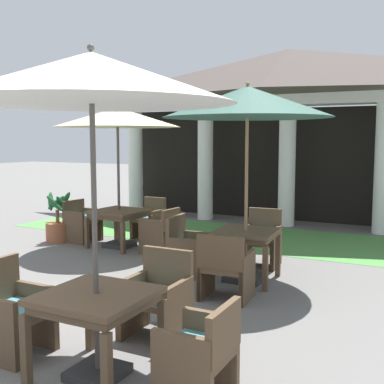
{
  "coord_description": "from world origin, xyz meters",
  "views": [
    {
      "loc": [
        3.18,
        -2.83,
        2.06
      ],
      "look_at": [
        -0.31,
        4.03,
        1.22
      ],
      "focal_mm": 45.29,
      "sensor_mm": 36.0,
      "label": 1
    }
  ],
  "objects_px": {
    "patio_table_near_foreground": "(96,305)",
    "patio_chair_mid_right_east": "(161,231)",
    "patio_umbrella_near_foreground": "(91,80)",
    "patio_chair_near_foreground_east": "(201,356)",
    "patio_umbrella_mid_right": "(117,119)",
    "patio_table_mid_right": "(119,215)",
    "patio_chair_mid_right_north": "(149,220)",
    "patio_chair_mid_left_west": "(188,248)",
    "potted_palm_left_edge": "(58,226)",
    "patio_chair_mid_right_west": "(82,221)",
    "patio_table_mid_left": "(246,237)",
    "patio_chair_mid_left_north": "(261,241)",
    "patio_chair_near_foreground_north": "(157,298)",
    "patio_chair_mid_left_south": "(225,268)",
    "patio_umbrella_mid_left": "(247,104)",
    "patio_chair_near_foreground_west": "(13,313)"
  },
  "relations": [
    {
      "from": "patio_table_near_foreground",
      "to": "patio_table_mid_left",
      "type": "distance_m",
      "value": 3.31
    },
    {
      "from": "patio_chair_near_foreground_north",
      "to": "patio_chair_mid_right_east",
      "type": "relative_size",
      "value": 1.08
    },
    {
      "from": "patio_chair_mid_left_south",
      "to": "patio_umbrella_mid_right",
      "type": "relative_size",
      "value": 0.32
    },
    {
      "from": "patio_chair_mid_right_east",
      "to": "patio_table_mid_right",
      "type": "bearing_deg",
      "value": 90.0
    },
    {
      "from": "patio_chair_mid_left_north",
      "to": "patio_chair_mid_right_east",
      "type": "xyz_separation_m",
      "value": [
        -1.91,
        0.01,
        -0.01
      ]
    },
    {
      "from": "patio_table_mid_right",
      "to": "patio_chair_mid_right_west",
      "type": "height_order",
      "value": "patio_chair_mid_right_west"
    },
    {
      "from": "patio_table_mid_right",
      "to": "patio_chair_near_foreground_west",
      "type": "bearing_deg",
      "value": -66.94
    },
    {
      "from": "patio_chair_near_foreground_east",
      "to": "patio_chair_mid_left_north",
      "type": "height_order",
      "value": "patio_chair_mid_left_north"
    },
    {
      "from": "patio_chair_near_foreground_east",
      "to": "potted_palm_left_edge",
      "type": "xyz_separation_m",
      "value": [
        -5.21,
        4.12,
        -0.09
      ]
    },
    {
      "from": "patio_umbrella_mid_right",
      "to": "potted_palm_left_edge",
      "type": "distance_m",
      "value": 2.53
    },
    {
      "from": "patio_chair_near_foreground_east",
      "to": "patio_chair_mid_right_north",
      "type": "distance_m",
      "value": 6.48
    },
    {
      "from": "patio_umbrella_mid_left",
      "to": "patio_chair_mid_left_north",
      "type": "distance_m",
      "value": 2.33
    },
    {
      "from": "patio_umbrella_mid_right",
      "to": "patio_chair_mid_right_west",
      "type": "distance_m",
      "value": 2.25
    },
    {
      "from": "patio_chair_mid_left_west",
      "to": "potted_palm_left_edge",
      "type": "relative_size",
      "value": 0.86
    },
    {
      "from": "patio_umbrella_mid_left",
      "to": "patio_chair_mid_left_north",
      "type": "bearing_deg",
      "value": 94.42
    },
    {
      "from": "patio_umbrella_near_foreground",
      "to": "patio_table_mid_left",
      "type": "bearing_deg",
      "value": 88.06
    },
    {
      "from": "patio_chair_near_foreground_east",
      "to": "patio_umbrella_near_foreground",
      "type": "bearing_deg",
      "value": 90.0
    },
    {
      "from": "patio_chair_mid_left_south",
      "to": "patio_table_mid_right",
      "type": "bearing_deg",
      "value": 143.29
    },
    {
      "from": "patio_chair_mid_right_east",
      "to": "patio_chair_mid_right_west",
      "type": "bearing_deg",
      "value": 90.0
    },
    {
      "from": "patio_chair_mid_left_south",
      "to": "patio_chair_near_foreground_west",
      "type": "bearing_deg",
      "value": -120.85
    },
    {
      "from": "patio_chair_near_foreground_north",
      "to": "patio_chair_mid_left_south",
      "type": "distance_m",
      "value": 1.4
    },
    {
      "from": "patio_umbrella_near_foreground",
      "to": "potted_palm_left_edge",
      "type": "distance_m",
      "value": 6.29
    },
    {
      "from": "patio_chair_mid_left_west",
      "to": "potted_palm_left_edge",
      "type": "bearing_deg",
      "value": -108.94
    },
    {
      "from": "patio_umbrella_near_foreground",
      "to": "patio_chair_near_foreground_east",
      "type": "distance_m",
      "value": 2.36
    },
    {
      "from": "patio_umbrella_mid_left",
      "to": "patio_chair_near_foreground_east",
      "type": "bearing_deg",
      "value": -75.04
    },
    {
      "from": "patio_table_near_foreground",
      "to": "patio_chair_mid_right_east",
      "type": "xyz_separation_m",
      "value": [
        -1.87,
        4.23,
        -0.25
      ]
    },
    {
      "from": "patio_table_mid_right",
      "to": "potted_palm_left_edge",
      "type": "bearing_deg",
      "value": -172.51
    },
    {
      "from": "patio_chair_near_foreground_east",
      "to": "patio_chair_mid_left_south",
      "type": "relative_size",
      "value": 0.94
    },
    {
      "from": "patio_chair_mid_left_north",
      "to": "patio_table_mid_right",
      "type": "distance_m",
      "value": 2.88
    },
    {
      "from": "patio_table_mid_right",
      "to": "patio_chair_mid_right_west",
      "type": "bearing_deg",
      "value": 176.14
    },
    {
      "from": "patio_chair_mid_right_east",
      "to": "patio_table_mid_left",
      "type": "bearing_deg",
      "value": -111.2
    },
    {
      "from": "patio_umbrella_mid_left",
      "to": "potted_palm_left_edge",
      "type": "bearing_deg",
      "value": 169.39
    },
    {
      "from": "patio_table_mid_right",
      "to": "patio_chair_mid_right_east",
      "type": "height_order",
      "value": "patio_chair_mid_right_east"
    },
    {
      "from": "patio_umbrella_near_foreground",
      "to": "potted_palm_left_edge",
      "type": "xyz_separation_m",
      "value": [
        -4.21,
        4.12,
        -2.22
      ]
    },
    {
      "from": "patio_chair_mid_left_north",
      "to": "patio_chair_mid_right_north",
      "type": "xyz_separation_m",
      "value": [
        -2.81,
        1.04,
        -0.03
      ]
    },
    {
      "from": "patio_umbrella_mid_left",
      "to": "patio_table_mid_right",
      "type": "height_order",
      "value": "patio_umbrella_mid_left"
    },
    {
      "from": "patio_umbrella_mid_left",
      "to": "patio_chair_mid_right_east",
      "type": "xyz_separation_m",
      "value": [
        -1.98,
        0.93,
        -2.16
      ]
    },
    {
      "from": "patio_chair_near_foreground_east",
      "to": "patio_table_near_foreground",
      "type": "bearing_deg",
      "value": 90.0
    },
    {
      "from": "patio_chair_mid_right_east",
      "to": "patio_chair_mid_right_north",
      "type": "distance_m",
      "value": 1.37
    },
    {
      "from": "patio_chair_near_foreground_west",
      "to": "patio_chair_near_foreground_east",
      "type": "height_order",
      "value": "patio_chair_near_foreground_west"
    },
    {
      "from": "patio_umbrella_mid_right",
      "to": "patio_table_mid_right",
      "type": "bearing_deg",
      "value": 90.0
    },
    {
      "from": "patio_umbrella_mid_left",
      "to": "potted_palm_left_edge",
      "type": "xyz_separation_m",
      "value": [
        -4.32,
        0.81,
        -2.24
      ]
    },
    {
      "from": "patio_umbrella_near_foreground",
      "to": "patio_umbrella_mid_left",
      "type": "relative_size",
      "value": 0.99
    },
    {
      "from": "patio_umbrella_near_foreground",
      "to": "patio_chair_near_foreground_west",
      "type": "xyz_separation_m",
      "value": [
        -1.01,
        0.0,
        -2.13
      ]
    },
    {
      "from": "patio_table_mid_left",
      "to": "patio_chair_mid_left_north",
      "type": "height_order",
      "value": "patio_chair_mid_left_north"
    },
    {
      "from": "patio_chair_near_foreground_north",
      "to": "patio_chair_mid_right_west",
      "type": "bearing_deg",
      "value": -41.43
    },
    {
      "from": "patio_chair_mid_right_north",
      "to": "patio_chair_mid_right_west",
      "type": "bearing_deg",
      "value": 45.11
    },
    {
      "from": "patio_chair_mid_left_west",
      "to": "potted_palm_left_edge",
      "type": "distance_m",
      "value": 3.52
    },
    {
      "from": "patio_umbrella_near_foreground",
      "to": "patio_umbrella_mid_left",
      "type": "distance_m",
      "value": 3.31
    },
    {
      "from": "patio_table_mid_right",
      "to": "patio_chair_mid_right_north",
      "type": "distance_m",
      "value": 1.0
    }
  ]
}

